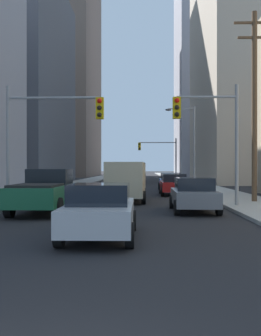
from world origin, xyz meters
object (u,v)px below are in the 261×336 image
(sedan_red, at_px, (174,184))
(traffic_signal_near_left, at_px, (50,124))
(sedan_silver, at_px, (100,211))
(sedan_grey, at_px, (194,195))
(cargo_van_beige, at_px, (127,179))
(traffic_signal_near_right, at_px, (209,125))
(traffic_signal_far_right, at_px, (159,152))
(pickup_truck_green, at_px, (46,191))
(sedan_blue, at_px, (170,182))
(sedan_white, at_px, (133,178))

(sedan_red, bearing_deg, traffic_signal_near_left, -127.54)
(sedan_silver, xyz_separation_m, sedan_grey, (3.44, 6.60, 0.00))
(cargo_van_beige, distance_m, traffic_signal_near_right, 6.05)
(sedan_silver, xyz_separation_m, traffic_signal_far_right, (3.43, 43.13, 3.34))
(pickup_truck_green, distance_m, sedan_blue, 17.70)
(pickup_truck_green, bearing_deg, cargo_van_beige, 58.82)
(sedan_silver, relative_size, sedan_red, 1.00)
(sedan_blue, bearing_deg, traffic_signal_far_right, 90.27)
(sedan_red, height_order, traffic_signal_far_right, traffic_signal_far_right)
(sedan_blue, relative_size, traffic_signal_far_right, 0.70)
(sedan_red, relative_size, traffic_signal_near_left, 0.70)
(pickup_truck_green, height_order, sedan_silver, pickup_truck_green)
(sedan_silver, relative_size, traffic_signal_near_left, 0.70)
(cargo_van_beige, xyz_separation_m, sedan_white, (-0.09, 19.98, -0.52))
(traffic_signal_near_left, bearing_deg, pickup_truck_green, -81.87)
(sedan_blue, xyz_separation_m, sedan_white, (-3.35, 9.10, 0.00))
(pickup_truck_green, xyz_separation_m, sedan_red, (6.46, 10.88, -0.16))
(pickup_truck_green, height_order, traffic_signal_far_right, traffic_signal_far_right)
(sedan_blue, bearing_deg, cargo_van_beige, -106.68)
(sedan_grey, distance_m, traffic_signal_near_right, 3.79)
(pickup_truck_green, relative_size, sedan_silver, 1.28)
(sedan_white, relative_size, traffic_signal_near_left, 0.71)
(sedan_grey, xyz_separation_m, sedan_blue, (0.09, 16.04, 0.00))
(cargo_van_beige, relative_size, sedan_grey, 1.25)
(sedan_red, height_order, sedan_blue, same)
(sedan_silver, height_order, traffic_signal_far_right, traffic_signal_far_right)
(cargo_van_beige, xyz_separation_m, sedan_grey, (3.17, -5.16, -0.52))
(sedan_silver, bearing_deg, traffic_signal_near_right, 62.01)
(pickup_truck_green, height_order, sedan_blue, pickup_truck_green)
(sedan_silver, relative_size, traffic_signal_near_right, 0.70)
(sedan_white, bearing_deg, sedan_silver, -90.32)
(traffic_signal_near_left, bearing_deg, sedan_white, 81.37)
(pickup_truck_green, bearing_deg, traffic_signal_far_right, 79.98)
(sedan_silver, distance_m, sedan_white, 31.74)
(sedan_grey, bearing_deg, sedan_blue, 89.69)
(traffic_signal_near_right, distance_m, traffic_signal_far_right, 34.84)
(traffic_signal_far_right, bearing_deg, sedan_red, -90.12)
(sedan_red, xyz_separation_m, sedan_blue, (0.15, 5.54, 0.00))
(traffic_signal_far_right, bearing_deg, traffic_signal_near_left, -101.07)
(sedan_silver, distance_m, sedan_red, 17.43)
(sedan_silver, distance_m, traffic_signal_far_right, 43.39)
(sedan_blue, height_order, sedan_white, same)
(sedan_white, relative_size, traffic_signal_near_right, 0.71)
(sedan_red, height_order, sedan_white, same)
(cargo_van_beige, relative_size, traffic_signal_near_right, 0.88)
(pickup_truck_green, relative_size, traffic_signal_near_right, 0.90)
(sedan_silver, bearing_deg, pickup_truck_green, 116.37)
(cargo_van_beige, distance_m, sedan_white, 19.99)
(pickup_truck_green, bearing_deg, sedan_white, 82.72)
(sedan_grey, height_order, sedan_white, same)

